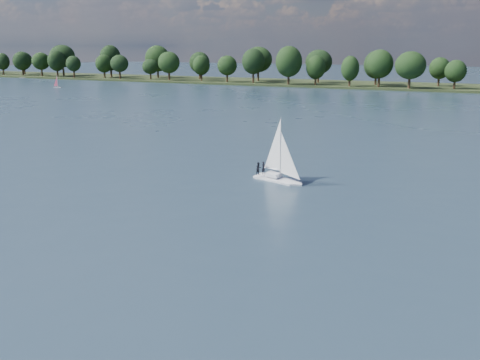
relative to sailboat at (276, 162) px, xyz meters
name	(u,v)px	position (x,y,z in m)	size (l,w,h in m)	color
ground	(415,130)	(9.41, 49.13, -2.26)	(700.00, 700.00, 0.00)	#233342
far_shore	(456,89)	(9.41, 161.13, -2.26)	(660.00, 40.00, 1.50)	black
sailboat	(276,162)	(0.00, 0.00, 0.00)	(6.39, 3.51, 8.10)	silver
dinghy_pink	(58,85)	(-130.24, 100.70, -1.13)	(3.23, 2.01, 4.82)	silver
pontoon	(23,78)	(-191.89, 141.59, -2.26)	(4.00, 2.00, 0.50)	#585B5D
treeline	(446,67)	(5.52, 157.15, 5.88)	(563.04, 74.04, 18.36)	black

